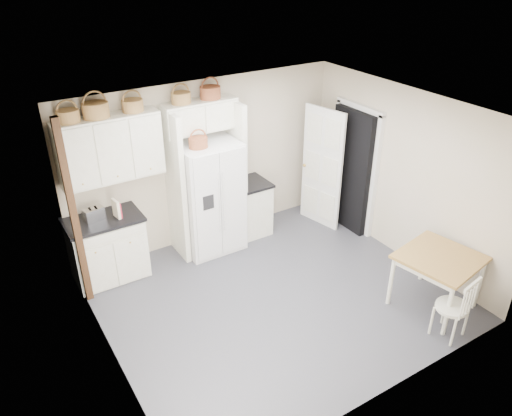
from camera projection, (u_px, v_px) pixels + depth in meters
floor at (276, 297)px, 6.94m from camera, size 4.50×4.50×0.00m
ceiling at (280, 116)px, 5.70m from camera, size 4.50×4.50×0.00m
wall_back at (206, 162)px, 7.81m from camera, size 4.50×0.00×4.50m
wall_left at (102, 270)px, 5.27m from camera, size 0.00×4.00×4.00m
wall_right at (404, 176)px, 7.36m from camera, size 0.00×4.00×4.00m
refrigerator at (209, 197)px, 7.66m from camera, size 0.92×0.74×1.77m
base_cab_left at (108, 249)px, 7.16m from camera, size 1.00×0.63×0.93m
base_cab_right at (251, 208)px, 8.29m from camera, size 0.50×0.60×0.88m
dining_table at (435, 281)px, 6.61m from camera, size 1.09×1.09×0.78m
windsor_chair at (452, 307)px, 6.08m from camera, size 0.49×0.45×0.87m
counter_left at (103, 220)px, 6.92m from camera, size 1.04×0.67×0.04m
counter_right at (251, 183)px, 8.07m from camera, size 0.54×0.64×0.04m
toaster at (94, 214)px, 6.82m from camera, size 0.30×0.21×0.19m
cookbook_red at (119, 209)px, 6.90m from camera, size 0.04×0.15×0.22m
cookbook_cream at (116, 209)px, 6.88m from camera, size 0.06×0.18×0.27m
basket_upper_a at (68, 116)px, 6.23m from camera, size 0.28×0.28×0.16m
basket_upper_b at (96, 110)px, 6.38m from camera, size 0.34×0.34×0.20m
basket_upper_c at (133, 106)px, 6.62m from camera, size 0.28×0.28×0.16m
basket_bridge_a at (181, 98)px, 6.95m from camera, size 0.28×0.28×0.16m
basket_bridge_b at (210, 93)px, 7.16m from camera, size 0.31×0.31×0.18m
basket_fridge_a at (198, 143)px, 7.05m from camera, size 0.28×0.28×0.15m
upper_cabinet at (110, 149)px, 6.70m from camera, size 1.40×0.34×0.90m
bridge_cabinet at (199, 116)px, 7.22m from camera, size 1.12×0.34×0.45m
fridge_panel_left at (176, 188)px, 7.35m from camera, size 0.08×0.60×2.30m
fridge_panel_right at (236, 173)px, 7.82m from camera, size 0.08×0.60×2.30m
trim_post at (74, 216)px, 6.30m from camera, size 0.09×0.09×2.60m
doorway_void at (352, 171)px, 8.20m from camera, size 0.18×0.85×2.05m
door_slab at (322, 168)px, 8.28m from camera, size 0.21×0.79×2.05m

